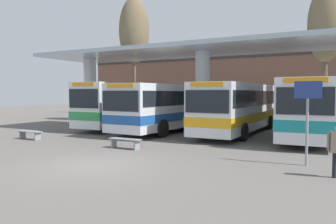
{
  "coord_description": "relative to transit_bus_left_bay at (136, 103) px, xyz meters",
  "views": [
    {
      "loc": [
        7.65,
        -8.84,
        2.53
      ],
      "look_at": [
        0.0,
        5.48,
        1.6
      ],
      "focal_mm": 35.0,
      "sensor_mm": 36.0,
      "label": 1
    }
  ],
  "objects": [
    {
      "name": "townhouse_backdrop",
      "position": [
        6.33,
        12.09,
        2.87
      ],
      "size": [
        40.0,
        0.58,
        8.02
      ],
      "color": "brown",
      "rests_on": "ground_plane"
    },
    {
      "name": "waiting_bench_mid_platform",
      "position": [
        5.25,
        -8.75,
        -1.46
      ],
      "size": [
        1.59,
        0.44,
        0.46
      ],
      "color": "gray",
      "rests_on": "ground_plane"
    },
    {
      "name": "ground_plane",
      "position": [
        6.33,
        -12.07,
        -1.8
      ],
      "size": [
        100.0,
        100.0,
        0.0
      ],
      "primitive_type": "plane",
      "color": "#605B56"
    },
    {
      "name": "poplar_tree_behind_right",
      "position": [
        12.89,
        3.01,
        5.19
      ],
      "size": [
        2.3,
        2.3,
        9.61
      ],
      "color": "brown",
      "rests_on": "ground_plane"
    },
    {
      "name": "transit_bus_center_bay",
      "position": [
        3.76,
        -1.07,
        -0.07
      ],
      "size": [
        3.21,
        11.54,
        3.08
      ],
      "rotation": [
        0.0,
        0.0,
        3.1
      ],
      "color": "silver",
      "rests_on": "ground_plane"
    },
    {
      "name": "waiting_bench_far_platform",
      "position": [
        -1.12,
        -8.75,
        -1.47
      ],
      "size": [
        1.52,
        0.44,
        0.46
      ],
      "color": "gray",
      "rests_on": "ground_plane"
    },
    {
      "name": "info_sign_platform",
      "position": [
        12.91,
        -8.64,
        0.3
      ],
      "size": [
        0.9,
        0.09,
        2.95
      ],
      "color": "gray",
      "rests_on": "ground_plane"
    },
    {
      "name": "transit_bus_left_bay",
      "position": [
        0.0,
        0.0,
        0.0
      ],
      "size": [
        2.79,
        11.65,
        3.23
      ],
      "rotation": [
        0.0,
        0.0,
        3.15
      ],
      "color": "white",
      "rests_on": "ground_plane"
    },
    {
      "name": "station_canopy",
      "position": [
        6.33,
        -2.12,
        2.67
      ],
      "size": [
        22.97,
        5.91,
        5.32
      ],
      "color": "silver",
      "rests_on": "ground_plane"
    },
    {
      "name": "poplar_tree_behind_left",
      "position": [
        -2.61,
        3.7,
        6.24
      ],
      "size": [
        2.68,
        2.68,
        11.06
      ],
      "color": "brown",
      "rests_on": "ground_plane"
    },
    {
      "name": "transit_bus_far_right_bay",
      "position": [
        12.41,
        -0.42,
        -0.0
      ],
      "size": [
        2.97,
        11.73,
        3.22
      ],
      "rotation": [
        0.0,
        0.0,
        3.17
      ],
      "color": "silver",
      "rests_on": "ground_plane"
    },
    {
      "name": "transit_bus_right_bay",
      "position": [
        8.2,
        -0.26,
        -0.07
      ],
      "size": [
        2.8,
        11.57,
        3.11
      ],
      "rotation": [
        0.0,
        0.0,
        3.13
      ],
      "color": "silver",
      "rests_on": "ground_plane"
    }
  ]
}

